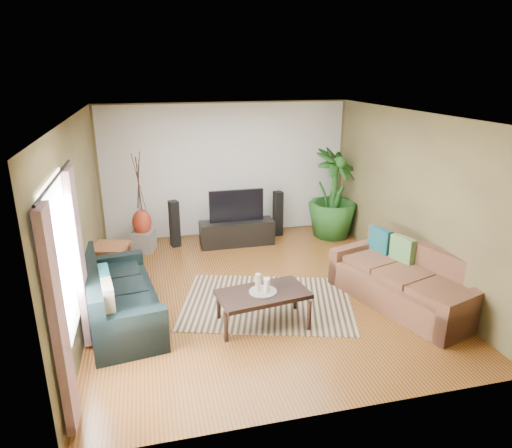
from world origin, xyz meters
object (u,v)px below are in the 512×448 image
object	(u,v)px
sofa_left	(121,292)
pedestal	(144,241)
side_table	(111,262)
speaker_left	(175,224)
speaker_right	(278,213)
tv_stand	(237,233)
potted_plant	(333,194)
coffee_table	(263,308)
vase	(142,222)
sofa_right	(405,277)
television	(236,206)

from	to	relation	value
sofa_left	pedestal	bearing A→B (deg)	-15.28
pedestal	side_table	xyz separation A→B (m)	(-0.52, -1.13, 0.10)
speaker_left	sofa_left	bearing A→B (deg)	-125.71
sofa_left	speaker_right	world-z (taller)	speaker_right
speaker_right	side_table	xyz separation A→B (m)	(-3.25, -1.36, -0.18)
sofa_left	tv_stand	size ratio (longest dim) A/B	1.42
tv_stand	speaker_right	world-z (taller)	speaker_right
sofa_left	potted_plant	bearing A→B (deg)	-67.67
pedestal	side_table	world-z (taller)	side_table
coffee_table	pedestal	world-z (taller)	coffee_table
vase	coffee_table	bearing A→B (deg)	-63.60
vase	side_table	size ratio (longest dim) A/B	0.86
vase	pedestal	bearing A→B (deg)	0.00
tv_stand	vase	distance (m)	1.83
sofa_right	side_table	size ratio (longest dim) A/B	3.80
sofa_left	speaker_left	xyz separation A→B (m)	(0.91, 2.65, 0.03)
potted_plant	side_table	xyz separation A→B (m)	(-4.32, -1.03, -0.61)
coffee_table	speaker_left	bearing A→B (deg)	97.50
sofa_right	coffee_table	distance (m)	2.17
coffee_table	speaker_left	world-z (taller)	speaker_left
coffee_table	speaker_left	size ratio (longest dim) A/B	1.31
pedestal	coffee_table	bearing A→B (deg)	-63.60
television	side_table	bearing A→B (deg)	-155.84
sofa_left	sofa_right	bearing A→B (deg)	-105.51
television	vase	xyz separation A→B (m)	(-1.79, 0.09, -0.23)
sofa_right	pedestal	size ratio (longest dim) A/B	5.66
television	sofa_right	bearing A→B (deg)	-57.02
sofa_left	speaker_right	size ratio (longest dim) A/B	2.19
sofa_right	tv_stand	xyz separation A→B (m)	(-1.91, 2.93, -0.18)
sofa_left	vase	xyz separation A→B (m)	(0.30, 2.55, 0.14)
sofa_left	television	world-z (taller)	television
television	side_table	world-z (taller)	television
sofa_left	speaker_left	size ratio (longest dim) A/B	2.24
tv_stand	potted_plant	xyz separation A→B (m)	(2.01, 0.02, 0.66)
tv_stand	pedestal	world-z (taller)	tv_stand
coffee_table	pedestal	bearing A→B (deg)	107.59
speaker_left	speaker_right	xyz separation A→B (m)	(2.12, 0.13, 0.01)
sofa_right	tv_stand	world-z (taller)	sofa_right
side_table	potted_plant	bearing A→B (deg)	13.46
tv_stand	television	distance (m)	0.55
potted_plant	pedestal	size ratio (longest dim) A/B	4.62
sofa_right	tv_stand	bearing A→B (deg)	-164.97
television	speaker_right	distance (m)	1.04
tv_stand	speaker_left	size ratio (longest dim) A/B	1.58
speaker_left	potted_plant	xyz separation A→B (m)	(3.19, -0.19, 0.44)
sofa_right	potted_plant	bearing A→B (deg)	160.04
coffee_table	vase	distance (m)	3.50
tv_stand	vase	xyz separation A→B (m)	(-1.79, 0.11, 0.33)
sofa_right	television	world-z (taller)	television
potted_plant	speaker_left	bearing A→B (deg)	176.55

